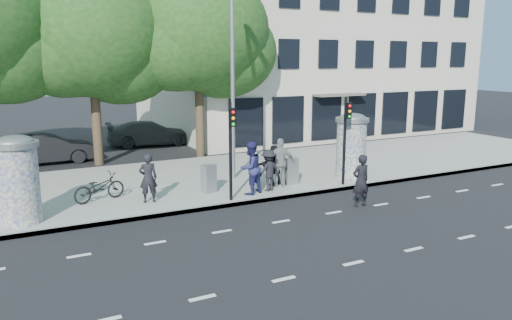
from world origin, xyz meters
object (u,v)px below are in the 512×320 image
ped_f (275,165)px  traffic_pole_far (346,132)px  ad_column_right (351,144)px  bicycle (99,187)px  car_right (150,133)px  ped_c (250,168)px  man_road (361,181)px  ad_column_left (17,178)px  cabinet_left (209,179)px  street_lamp (233,63)px  cabinet_right (291,171)px  ped_b (148,178)px  traffic_pole_near (231,141)px  ped_d (268,170)px  ped_e (281,163)px  car_mid (49,149)px

ped_f → traffic_pole_far: bearing=142.1°
ad_column_right → traffic_pole_far: 1.52m
bicycle → car_right: bearing=-39.7°
ped_c → bicycle: ped_c is taller
ped_c → man_road: (2.89, -2.64, -0.21)m
ad_column_left → cabinet_left: bearing=5.7°
street_lamp → bicycle: 6.93m
ped_f → car_right: ped_f is taller
cabinet_right → car_right: car_right is taller
ped_b → car_right: ped_b is taller
traffic_pole_near → ped_b: size_ratio=2.00×
traffic_pole_far → ped_d: traffic_pole_far is taller
man_road → cabinet_right: man_road is taller
traffic_pole_far → cabinet_right: (-1.80, 1.01, -1.56)m
ped_d → car_right: size_ratio=0.32×
street_lamp → ped_b: (-4.01, -1.76, -3.80)m
cabinet_right → ped_d: bearing=-158.2°
car_right → street_lamp: bearing=-170.4°
ad_column_left → cabinet_right: bearing=1.8°
cabinet_right → ped_f: bearing=160.7°
street_lamp → traffic_pole_far: bearing=-39.9°
traffic_pole_far → ped_c: (-3.84, 0.45, -1.12)m
man_road → car_right: bearing=-77.8°
cabinet_right → street_lamp: bearing=132.6°
street_lamp → cabinet_right: (1.60, -1.83, -4.12)m
traffic_pole_near → man_road: size_ratio=1.88×
ped_b → car_right: size_ratio=0.35×
traffic_pole_far → bicycle: bearing=167.3°
traffic_pole_far → ped_f: bearing=152.8°
man_road → bicycle: size_ratio=0.98×
bicycle → cabinet_left: (3.77, -0.67, 0.03)m
ped_d → car_right: bearing=-99.9°
traffic_pole_near → cabinet_right: bearing=18.6°
traffic_pole_far → ped_d: size_ratio=2.20×
ped_b → ped_e: size_ratio=0.91×
cabinet_right → cabinet_left: bearing=175.8°
ad_column_left → ped_b: (3.99, 0.38, -0.54)m
ped_b → ped_f: ped_b is taller
traffic_pole_far → ped_d: (-3.05, 0.55, -1.31)m
traffic_pole_near → cabinet_left: 2.08m
ped_b → car_mid: ped_b is taller
bicycle → cabinet_right: (7.08, -1.00, 0.04)m
traffic_pole_far → ped_e: (-2.33, 0.89, -1.15)m
ped_c → cabinet_right: ped_c is taller
street_lamp → cabinet_right: street_lamp is taller
ad_column_right → ped_d: 4.11m
ped_c → man_road: bearing=116.0°
traffic_pole_far → cabinet_right: size_ratio=3.27×
cabinet_right → car_right: size_ratio=0.22×
ped_b → ped_f: (5.01, 0.15, -0.06)m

